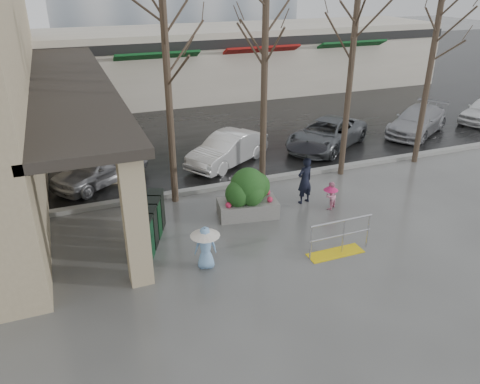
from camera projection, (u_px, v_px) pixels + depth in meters
ground at (274, 241)px, 13.45m from camera, size 120.00×120.00×0.00m
street_asphalt at (138, 85)px, 32.00m from camera, size 120.00×36.00×0.01m
curb at (227, 185)px, 16.79m from camera, size 120.00×0.30×0.15m
canopy_slab at (65, 75)px, 17.08m from camera, size 2.80×18.00×0.25m
pillar_front at (135, 219)px, 11.01m from camera, size 0.55×0.55×3.50m
pillar_back at (103, 137)px, 16.49m from camera, size 0.55×0.55×3.50m
storefront_row at (180, 63)px, 28.40m from camera, size 34.00×6.74×4.00m
handrail at (338, 241)px, 12.73m from camera, size 1.90×0.50×1.03m
tree_west at (165, 45)px, 13.67m from camera, size 3.20×3.20×6.80m
tree_midwest at (265, 35)px, 14.65m from camera, size 3.20×3.20×7.00m
tree_mideast at (354, 42)px, 15.89m from camera, size 3.20×3.20×6.50m
tree_east at (438, 22)px, 16.82m from camera, size 3.20×3.20×7.20m
woman at (306, 164)px, 15.14m from camera, size 1.32×1.32×2.18m
child_pink at (331, 194)px, 15.09m from camera, size 0.57×0.54×0.94m
child_blue at (205, 243)px, 11.96m from camera, size 0.77×0.77×1.18m
planter at (248, 193)px, 14.55m from camera, size 1.98×1.22×1.62m
news_boxes at (150, 223)px, 13.21m from camera, size 1.27×2.15×1.19m
car_a at (100, 167)px, 16.92m from camera, size 3.89×3.33×1.26m
car_b at (228, 149)px, 18.61m from camera, size 3.95×3.15×1.26m
car_c at (327, 134)px, 20.38m from camera, size 4.95×4.19×1.26m
car_d at (418, 121)px, 22.17m from camera, size 4.64×3.72×1.26m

